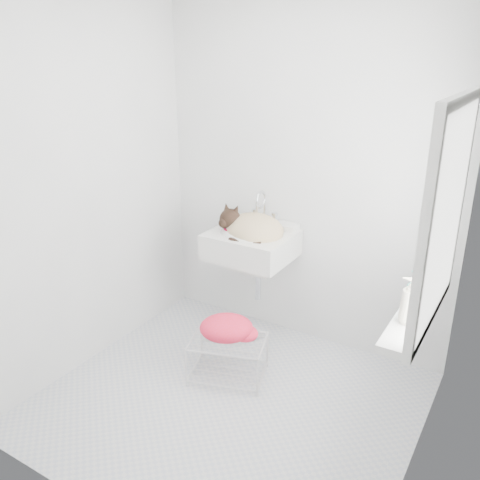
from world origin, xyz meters
The scene contains 15 objects.
floor centered at (0.00, 0.00, 0.00)m, with size 2.20×2.00×0.02m, color silver.
back_wall centered at (0.00, 1.00, 1.25)m, with size 2.20×0.02×2.50m, color white.
right_wall centered at (1.10, 0.00, 1.25)m, with size 0.02×2.00×2.50m, color white.
left_wall centered at (-1.10, 0.00, 1.25)m, with size 0.02×2.00×2.50m, color white.
window_glass centered at (1.09, 0.20, 1.35)m, with size 0.01×0.80×1.00m, color white.
window_frame centered at (1.07, 0.20, 1.35)m, with size 0.04×0.90×1.10m, color white.
windowsill centered at (1.01, 0.20, 0.83)m, with size 0.16×0.88×0.04m, color white.
sink centered at (-0.27, 0.74, 0.85)m, with size 0.58×0.50×0.23m, color white.
faucet centered at (-0.27, 0.92, 0.99)m, with size 0.21×0.15×0.21m, color silver, non-canonical shape.
cat centered at (-0.26, 0.72, 0.89)m, with size 0.44×0.35×0.28m.
wire_rack centered at (-0.14, 0.22, 0.15)m, with size 0.48×0.33×0.29m, color silver.
towel centered at (-0.16, 0.23, 0.32)m, with size 0.36×0.25×0.15m, color red.
bottle_a centered at (1.00, 0.04, 0.85)m, with size 0.08×0.08×0.20m, color white.
bottle_b centered at (1.00, 0.21, 0.85)m, with size 0.09×0.09×0.19m, color #237A72.
bottle_c centered at (1.00, 0.35, 0.85)m, with size 0.14×0.14×0.18m, color white.
Camera 1 is at (1.42, -2.20, 2.08)m, focal length 37.92 mm.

